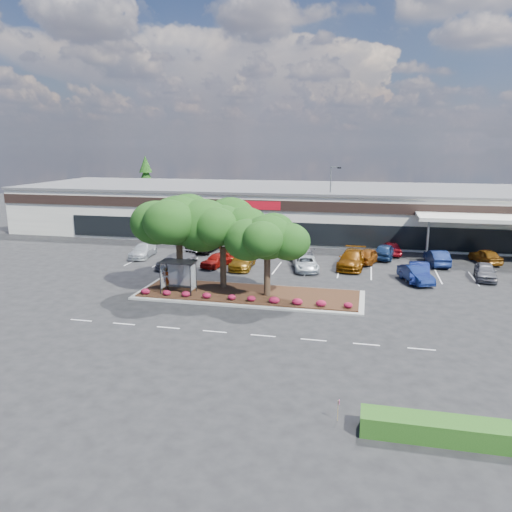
% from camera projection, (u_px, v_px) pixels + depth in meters
% --- Properties ---
extents(ground, '(160.00, 160.00, 0.00)m').
position_uv_depth(ground, '(264.00, 314.00, 35.53)').
color(ground, black).
rests_on(ground, ground).
extents(retail_store, '(80.40, 25.20, 6.25)m').
position_uv_depth(retail_store, '(316.00, 210.00, 67.08)').
color(retail_store, white).
rests_on(retail_store, ground).
extents(landscape_island, '(18.00, 6.00, 0.26)m').
position_uv_depth(landscape_island, '(249.00, 294.00, 39.73)').
color(landscape_island, gray).
rests_on(landscape_island, ground).
extents(lane_markings, '(33.12, 20.06, 0.01)m').
position_uv_depth(lane_markings, '(285.00, 277.00, 45.47)').
color(lane_markings, silver).
rests_on(lane_markings, ground).
extents(shrub_row, '(17.00, 0.80, 0.50)m').
position_uv_depth(shrub_row, '(243.00, 298.00, 37.65)').
color(shrub_row, maroon).
rests_on(shrub_row, landscape_island).
extents(bus_shelter, '(2.75, 1.55, 2.59)m').
position_uv_depth(bus_shelter, '(179.00, 267.00, 39.43)').
color(bus_shelter, black).
rests_on(bus_shelter, landscape_island).
extents(island_tree_west, '(7.20, 7.20, 7.89)m').
position_uv_depth(island_tree_west, '(179.00, 240.00, 40.59)').
color(island_tree_west, '#1A3A12').
rests_on(island_tree_west, landscape_island).
extents(island_tree_mid, '(6.60, 6.60, 7.32)m').
position_uv_depth(island_tree_mid, '(223.00, 244.00, 40.57)').
color(island_tree_mid, '#1A3A12').
rests_on(island_tree_mid, landscape_island).
extents(island_tree_east, '(5.80, 5.80, 6.50)m').
position_uv_depth(island_tree_east, '(267.00, 255.00, 38.38)').
color(island_tree_east, '#1A3A12').
rests_on(island_tree_east, landscape_island).
extents(hedge_south_east, '(6.00, 1.30, 0.90)m').
position_uv_depth(hedge_south_east, '(435.00, 429.00, 20.44)').
color(hedge_south_east, '#1D4513').
rests_on(hedge_south_east, ground).
extents(conifer_north_west, '(4.40, 4.40, 10.00)m').
position_uv_depth(conifer_north_west, '(146.00, 185.00, 84.62)').
color(conifer_north_west, '#1A3A12').
rests_on(conifer_north_west, ground).
extents(person_waiting, '(0.81, 0.68, 1.89)m').
position_uv_depth(person_waiting, '(165.00, 278.00, 40.37)').
color(person_waiting, '#594C47').
rests_on(person_waiting, landscape_island).
extents(light_pole, '(1.43, 0.67, 9.33)m').
position_uv_depth(light_pole, '(331.00, 210.00, 59.32)').
color(light_pole, gray).
rests_on(light_pole, ground).
extents(survey_stake, '(0.07, 0.14, 1.00)m').
position_uv_depth(survey_stake, '(338.00, 408.00, 21.72)').
color(survey_stake, '#A08153').
rests_on(survey_stake, ground).
extents(car_0, '(2.40, 5.00, 1.41)m').
position_uv_depth(car_0, '(143.00, 251.00, 53.25)').
color(car_0, '#ACB2B7').
rests_on(car_0, ground).
extents(car_1, '(3.51, 5.12, 1.38)m').
position_uv_depth(car_1, '(176.00, 260.00, 48.82)').
color(car_1, '#5D5D65').
rests_on(car_1, ground).
extents(car_2, '(2.97, 4.33, 1.37)m').
position_uv_depth(car_2, '(217.00, 260.00, 49.11)').
color(car_2, maroon).
rests_on(car_2, ground).
extents(car_3, '(2.32, 5.14, 1.46)m').
position_uv_depth(car_3, '(243.00, 261.00, 48.51)').
color(car_3, '#613F09').
rests_on(car_3, ground).
extents(car_4, '(3.23, 5.17, 1.33)m').
position_uv_depth(car_4, '(306.00, 263.00, 47.73)').
color(car_4, silver).
rests_on(car_4, ground).
extents(car_5, '(2.91, 6.11, 1.72)m').
position_uv_depth(car_5, '(352.00, 259.00, 48.59)').
color(car_5, '#623104').
rests_on(car_5, ground).
extents(car_6, '(3.11, 4.70, 1.46)m').
position_uv_depth(car_6, '(416.00, 274.00, 43.48)').
color(car_6, navy).
rests_on(car_6, ground).
extents(car_7, '(1.91, 4.90, 1.59)m').
position_uv_depth(car_7, '(419.00, 272.00, 43.97)').
color(car_7, navy).
rests_on(car_7, ground).
extents(car_8, '(2.22, 4.49, 1.47)m').
position_uv_depth(car_8, '(485.00, 271.00, 44.43)').
color(car_8, '#595960').
rests_on(car_8, ground).
extents(car_9, '(3.08, 5.93, 1.60)m').
position_uv_depth(car_9, '(205.00, 244.00, 56.26)').
color(car_9, black).
rests_on(car_9, ground).
extents(car_10, '(3.12, 4.84, 1.51)m').
position_uv_depth(car_10, '(260.00, 244.00, 56.21)').
color(car_10, black).
rests_on(car_10, ground).
extents(car_11, '(2.21, 4.81, 1.36)m').
position_uv_depth(car_11, '(234.00, 249.00, 54.19)').
color(car_11, brown).
rests_on(car_11, ground).
extents(car_12, '(4.30, 6.00, 1.61)m').
position_uv_depth(car_12, '(298.00, 250.00, 52.96)').
color(car_12, slate).
rests_on(car_12, ground).
extents(car_13, '(3.24, 4.86, 1.54)m').
position_uv_depth(car_13, '(368.00, 255.00, 50.61)').
color(car_13, brown).
rests_on(car_13, ground).
extents(car_14, '(2.45, 4.59, 1.49)m').
position_uv_depth(car_14, '(391.00, 248.00, 54.35)').
color(car_14, maroon).
rests_on(car_14, ground).
extents(car_15, '(2.86, 5.01, 1.61)m').
position_uv_depth(car_15, '(385.00, 251.00, 52.44)').
color(car_15, navy).
rests_on(car_15, ground).
extents(car_16, '(2.24, 4.90, 1.56)m').
position_uv_depth(car_16, '(437.00, 257.00, 49.69)').
color(car_16, navy).
rests_on(car_16, ground).
extents(car_17, '(2.98, 4.67, 1.48)m').
position_uv_depth(car_17, '(485.00, 256.00, 50.49)').
color(car_17, brown).
rests_on(car_17, ground).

